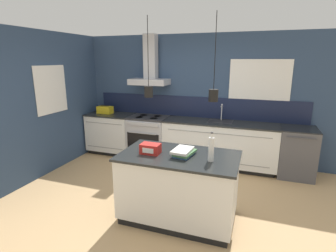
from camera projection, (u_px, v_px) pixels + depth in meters
The scene contains 12 objects.
ground_plane at pixel (162, 202), 3.96m from camera, with size 16.00×16.00×0.00m, color tan.
wall_back at pixel (192, 96), 5.48m from camera, with size 5.60×2.44×2.60m.
wall_left at pixel (56, 101), 5.06m from camera, with size 0.08×3.80×2.60m.
counter_run_left at pixel (112, 133), 5.99m from camera, with size 1.04×0.64×0.91m.
counter_run_sink at pixel (219, 144), 5.21m from camera, with size 2.22×0.64×1.24m.
oven_range at pixel (149, 137), 5.69m from camera, with size 0.82×0.66×0.91m.
dishwasher at pixel (297, 152), 4.76m from camera, with size 0.62×0.65×0.91m.
kitchen_island at pixel (179, 187), 3.46m from camera, with size 1.52×0.88×0.91m.
bottle_on_island at pixel (211, 149), 3.10m from camera, with size 0.07×0.07×0.36m.
book_stack at pixel (184, 152), 3.31m from camera, with size 0.27×0.36×0.09m.
red_supply_box at pixel (150, 149), 3.38m from camera, with size 0.25×0.17×0.13m.
yellow_toolbox at pixel (105, 110), 5.90m from camera, with size 0.34×0.18×0.19m.
Camera 1 is at (1.26, -3.33, 2.09)m, focal length 28.00 mm.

